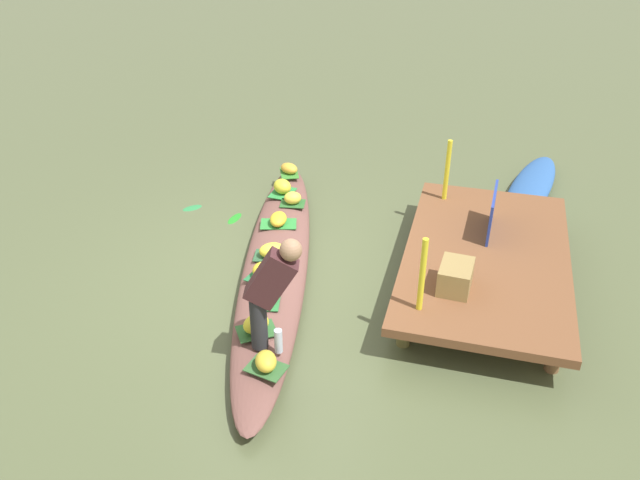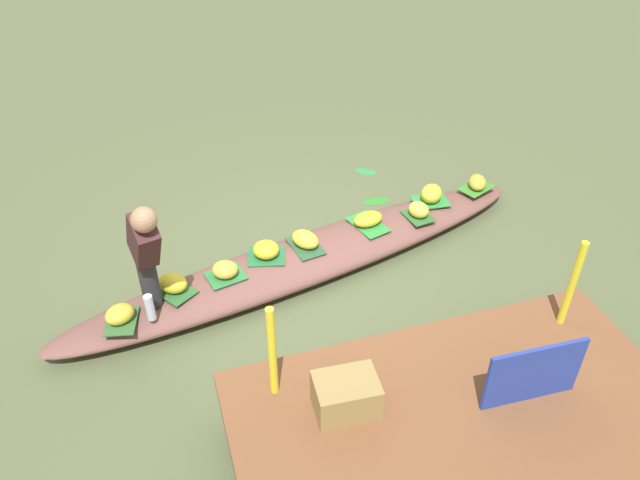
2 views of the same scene
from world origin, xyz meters
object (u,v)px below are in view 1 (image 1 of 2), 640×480
at_px(banana_bunch_3, 266,361).
at_px(banana_bunch_4, 293,198).
at_px(banana_bunch_7, 266,295).
at_px(produce_crate, 455,277).
at_px(banana_bunch_8, 272,250).
at_px(banana_bunch_1, 256,324).
at_px(water_bottle, 278,341).
at_px(vendor_boat, 276,265).
at_px(moored_boat, 531,188).
at_px(banana_bunch_6, 264,270).
at_px(banana_bunch_2, 289,168).
at_px(banana_bunch_0, 278,219).
at_px(vendor_person, 270,288).
at_px(market_banner, 492,213).
at_px(banana_bunch_5, 282,186).

height_order(banana_bunch_3, banana_bunch_4, same).
relative_size(banana_bunch_7, produce_crate, 0.55).
bearing_deg(banana_bunch_8, banana_bunch_1, 12.19).
relative_size(banana_bunch_1, water_bottle, 1.07).
bearing_deg(banana_bunch_3, banana_bunch_1, -150.78).
relative_size(vendor_boat, produce_crate, 11.77).
relative_size(moored_boat, banana_bunch_6, 9.35).
relative_size(vendor_boat, banana_bunch_6, 20.43).
relative_size(vendor_boat, banana_bunch_2, 18.94).
bearing_deg(banana_bunch_7, banana_bunch_0, -166.27).
distance_m(banana_bunch_2, water_bottle, 3.84).
bearing_deg(banana_bunch_1, water_bottle, 53.81).
xyz_separation_m(vendor_person, market_banner, (-2.43, 1.87, -0.27)).
xyz_separation_m(banana_bunch_2, banana_bunch_4, (0.87, 0.32, 0.01)).
xyz_separation_m(banana_bunch_4, banana_bunch_8, (1.28, 0.15, -0.00)).
bearing_deg(water_bottle, banana_bunch_7, -152.53).
relative_size(banana_bunch_5, banana_bunch_6, 1.07).
relative_size(vendor_boat, moored_boat, 2.19).
relative_size(banana_bunch_0, vendor_person, 0.27).
bearing_deg(vendor_person, moored_boat, 151.05).
height_order(banana_bunch_2, banana_bunch_3, banana_bunch_3).
bearing_deg(banana_bunch_7, market_banner, 129.57).
relative_size(banana_bunch_2, banana_bunch_7, 1.14).
distance_m(banana_bunch_6, banana_bunch_7, 0.46).
bearing_deg(banana_bunch_6, banana_bunch_1, 14.80).
relative_size(vendor_boat, market_banner, 7.11).
distance_m(vendor_boat, banana_bunch_4, 1.29).
bearing_deg(produce_crate, banana_bunch_5, -126.93).
height_order(banana_bunch_7, water_bottle, water_bottle).
height_order(banana_bunch_0, banana_bunch_3, banana_bunch_3).
bearing_deg(banana_bunch_0, produce_crate, 65.34).
distance_m(moored_boat, produce_crate, 3.33).
xyz_separation_m(banana_bunch_4, banana_bunch_5, (-0.25, -0.22, 0.02)).
height_order(moored_boat, banana_bunch_8, banana_bunch_8).
distance_m(banana_bunch_4, market_banner, 2.57).
bearing_deg(banana_bunch_8, banana_bunch_5, -166.46).
bearing_deg(banana_bunch_7, banana_bunch_5, -166.01).
bearing_deg(banana_bunch_1, vendor_boat, -169.45).
bearing_deg(banana_bunch_7, vendor_boat, -167.78).
bearing_deg(produce_crate, vendor_person, -53.45).
height_order(banana_bunch_2, banana_bunch_8, banana_bunch_8).
relative_size(banana_bunch_1, vendor_person, 0.23).
bearing_deg(banana_bunch_0, water_bottle, 18.26).
height_order(banana_bunch_0, market_banner, market_banner).
distance_m(vendor_boat, banana_bunch_6, 0.48).
xyz_separation_m(banana_bunch_2, produce_crate, (2.47, 2.56, 0.22)).
relative_size(banana_bunch_1, market_banner, 0.37).
bearing_deg(banana_bunch_4, moored_boat, 117.45).
xyz_separation_m(market_banner, produce_crate, (1.26, -0.30, -0.11)).
bearing_deg(vendor_boat, banana_bunch_7, -0.84).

